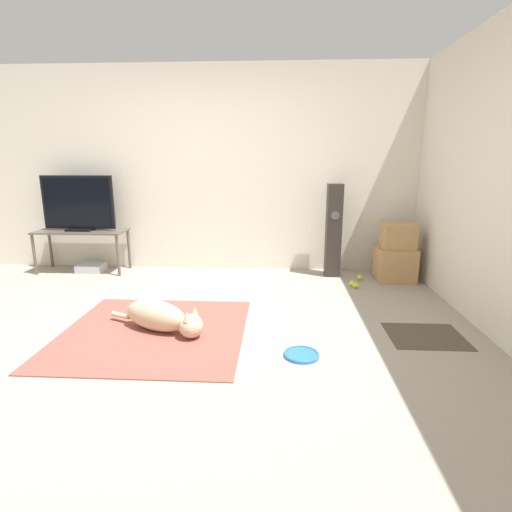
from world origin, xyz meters
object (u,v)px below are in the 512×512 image
tv_stand (81,236)px  tv (78,204)px  tennis_ball_loose_on_carpet (356,285)px  game_console (91,268)px  cardboard_box_upper (398,236)px  floor_speaker (333,231)px  tennis_ball_by_boxes (360,277)px  tennis_ball_near_speaker (352,283)px  dog (162,317)px  frisbee (301,354)px  cardboard_box_lower (395,264)px

tv_stand → tv: size_ratio=1.25×
tennis_ball_loose_on_carpet → game_console: game_console is taller
cardboard_box_upper → tv_stand: (-3.91, 0.16, -0.07)m
floor_speaker → tv_stand: floor_speaker is taller
tennis_ball_by_boxes → tennis_ball_near_speaker: size_ratio=1.00×
dog → tv: bearing=130.6°
tennis_ball_by_boxes → tennis_ball_loose_on_carpet: (-0.11, -0.32, 0.00)m
tennis_ball_by_boxes → tennis_ball_near_speaker: same height
tv → tennis_ball_loose_on_carpet: tv is taller
tv_stand → tennis_ball_loose_on_carpet: (3.39, -0.52, -0.43)m
tv_stand → game_console: (0.09, -0.01, -0.42)m
tennis_ball_near_speaker → game_console: 3.30m
tv → tennis_ball_by_boxes: 3.60m
floor_speaker → game_console: floor_speaker is taller
frisbee → cardboard_box_lower: bearing=58.6°
frisbee → floor_speaker: bearing=77.1°
game_console → tv_stand: bearing=175.3°
floor_speaker → tv_stand: 3.18m
cardboard_box_lower → tv_stand: tv_stand is taller
tv_stand → game_console: bearing=-4.7°
cardboard_box_lower → cardboard_box_upper: size_ratio=1.20×
tennis_ball_near_speaker → frisbee: bearing=-111.3°
frisbee → tennis_ball_loose_on_carpet: 1.78m
game_console → floor_speaker: bearing=-0.1°
cardboard_box_lower → tennis_ball_near_speaker: size_ratio=6.67×
dog → tennis_ball_loose_on_carpet: size_ratio=13.50×
tv_stand → floor_speaker: bearing=-0.2°
tv → tennis_ball_by_boxes: (3.49, -0.20, -0.84)m
dog → tennis_ball_by_boxes: (1.94, 1.61, -0.10)m
cardboard_box_upper → tennis_ball_loose_on_carpet: size_ratio=5.54×
floor_speaker → tennis_ball_near_speaker: bearing=-67.7°
game_console → cardboard_box_lower: bearing=-2.6°
tennis_ball_by_boxes → tennis_ball_loose_on_carpet: size_ratio=1.00×
game_console → tennis_ball_by_boxes: bearing=-3.2°
tennis_ball_loose_on_carpet → tennis_ball_near_speaker: bearing=109.6°
dog → tennis_ball_by_boxes: 2.52m
cardboard_box_upper → tv_stand: bearing=177.6°
cardboard_box_upper → tv: tv is taller
frisbee → dog: bearing=162.7°
tv_stand → game_console: 0.43m
frisbee → tv_stand: tv_stand is taller
tennis_ball_by_boxes → tennis_ball_loose_on_carpet: 0.34m
cardboard_box_lower → tennis_ball_loose_on_carpet: size_ratio=6.67×
tennis_ball_loose_on_carpet → game_console: size_ratio=0.20×
tennis_ball_loose_on_carpet → game_console: 3.34m
dog → tennis_ball_by_boxes: size_ratio=13.50×
frisbee → tv_stand: size_ratio=0.23×
cardboard_box_lower → game_console: cardboard_box_lower is taller
game_console → frisbee: bearing=-39.6°
cardboard_box_upper → tennis_ball_near_speaker: size_ratio=5.54×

